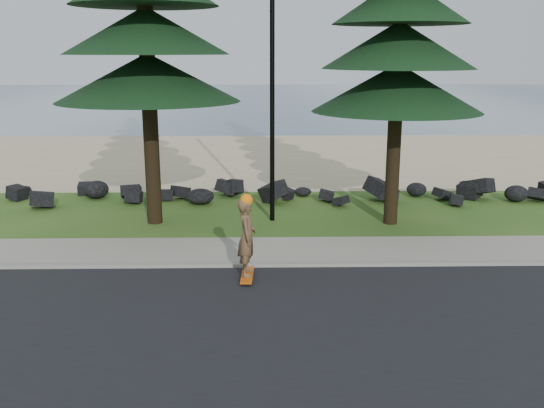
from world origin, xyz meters
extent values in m
plane|color=#29541A|center=(0.00, 0.00, 0.00)|extent=(160.00, 160.00, 0.00)
cube|color=black|center=(0.00, -4.50, 0.01)|extent=(160.00, 7.00, 0.02)
cube|color=gray|center=(0.00, -0.90, 0.05)|extent=(160.00, 0.20, 0.10)
cube|color=gray|center=(0.00, 0.20, 0.04)|extent=(160.00, 2.00, 0.08)
cube|color=tan|center=(0.00, 14.50, 0.01)|extent=(160.00, 15.00, 0.01)
cube|color=#3D5975|center=(0.00, 51.00, 0.00)|extent=(160.00, 58.00, 0.01)
cylinder|color=black|center=(3.50, 2.80, 6.00)|extent=(0.40, 0.40, 12.00)
cylinder|color=black|center=(0.00, 3.20, 4.00)|extent=(0.14, 0.14, 8.00)
cube|color=#CA500B|center=(-0.65, -1.70, 0.10)|extent=(0.30, 1.06, 0.03)
imported|color=brown|center=(-0.65, -1.70, 0.99)|extent=(0.44, 0.65, 1.74)
sphere|color=orange|center=(-0.65, -1.70, 1.83)|extent=(0.28, 0.28, 0.28)
camera|label=1|loc=(-0.35, -14.44, 4.96)|focal=40.00mm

